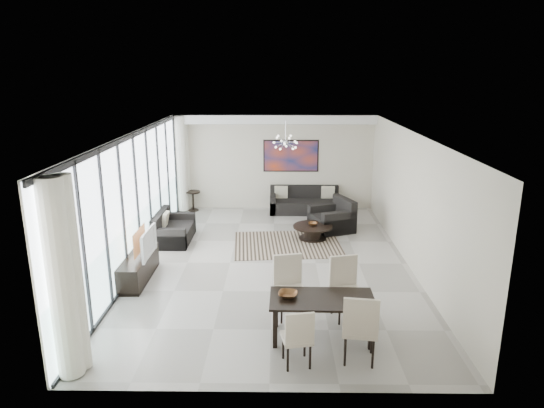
{
  "coord_description": "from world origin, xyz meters",
  "views": [
    {
      "loc": [
        0.11,
        -10.09,
        4.18
      ],
      "look_at": [
        -0.02,
        0.44,
        1.25
      ],
      "focal_mm": 32.0,
      "sensor_mm": 36.0,
      "label": 1
    }
  ],
  "objects_px": {
    "tv_console": "(138,268)",
    "coffee_table": "(313,231)",
    "television": "(144,243)",
    "dining_table": "(322,303)",
    "sofa_main": "(305,204)"
  },
  "relations": [
    {
      "from": "coffee_table",
      "to": "dining_table",
      "type": "bearing_deg",
      "value": -92.2
    },
    {
      "from": "coffee_table",
      "to": "tv_console",
      "type": "relative_size",
      "value": 0.61
    },
    {
      "from": "television",
      "to": "sofa_main",
      "type": "bearing_deg",
      "value": -34.73
    },
    {
      "from": "tv_console",
      "to": "television",
      "type": "xyz_separation_m",
      "value": [
        0.16,
        0.0,
        0.54
      ]
    },
    {
      "from": "television",
      "to": "dining_table",
      "type": "height_order",
      "value": "television"
    },
    {
      "from": "coffee_table",
      "to": "sofa_main",
      "type": "distance_m",
      "value": 2.44
    },
    {
      "from": "television",
      "to": "dining_table",
      "type": "bearing_deg",
      "value": -122.26
    },
    {
      "from": "sofa_main",
      "to": "dining_table",
      "type": "bearing_deg",
      "value": -90.83
    },
    {
      "from": "sofa_main",
      "to": "tv_console",
      "type": "relative_size",
      "value": 1.27
    },
    {
      "from": "coffee_table",
      "to": "television",
      "type": "distance_m",
      "value": 4.44
    },
    {
      "from": "coffee_table",
      "to": "sofa_main",
      "type": "height_order",
      "value": "sofa_main"
    },
    {
      "from": "sofa_main",
      "to": "tv_console",
      "type": "bearing_deg",
      "value": -126.55
    },
    {
      "from": "tv_console",
      "to": "sofa_main",
      "type": "bearing_deg",
      "value": 53.45
    },
    {
      "from": "coffee_table",
      "to": "sofa_main",
      "type": "relative_size",
      "value": 0.48
    },
    {
      "from": "tv_console",
      "to": "coffee_table",
      "type": "bearing_deg",
      "value": 33.93
    }
  ]
}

